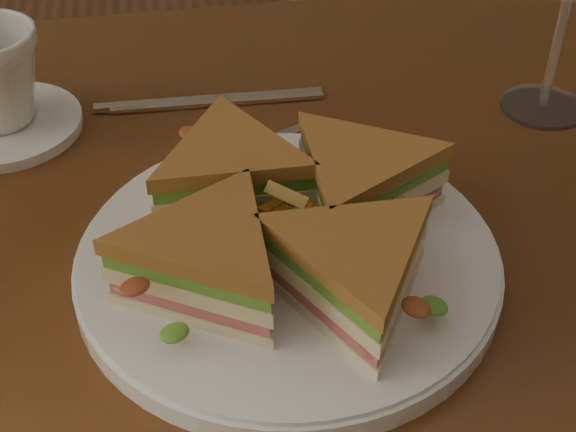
{
  "coord_description": "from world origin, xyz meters",
  "views": [
    {
      "loc": [
        -0.04,
        -0.46,
        1.15
      ],
      "look_at": [
        0.03,
        -0.05,
        0.8
      ],
      "focal_mm": 50.0,
      "sensor_mm": 36.0,
      "label": 1
    }
  ],
  "objects_px": {
    "knife": "(202,102)",
    "saucer": "(3,125)",
    "table": "(240,322)",
    "sandwich_wedges": "(288,222)",
    "spoon": "(192,169)",
    "plate": "(288,261)"
  },
  "relations": [
    {
      "from": "knife",
      "to": "saucer",
      "type": "xyz_separation_m",
      "value": [
        -0.18,
        -0.01,
        0.0
      ]
    },
    {
      "from": "sandwich_wedges",
      "to": "spoon",
      "type": "height_order",
      "value": "sandwich_wedges"
    },
    {
      "from": "table",
      "to": "knife",
      "type": "distance_m",
      "value": 0.22
    },
    {
      "from": "plate",
      "to": "saucer",
      "type": "relative_size",
      "value": 2.16
    },
    {
      "from": "sandwich_wedges",
      "to": "spoon",
      "type": "relative_size",
      "value": 1.76
    },
    {
      "from": "spoon",
      "to": "knife",
      "type": "relative_size",
      "value": 0.8
    },
    {
      "from": "plate",
      "to": "saucer",
      "type": "bearing_deg",
      "value": 134.35
    },
    {
      "from": "table",
      "to": "sandwich_wedges",
      "type": "bearing_deg",
      "value": -55.74
    },
    {
      "from": "sandwich_wedges",
      "to": "spoon",
      "type": "distance_m",
      "value": 0.15
    },
    {
      "from": "table",
      "to": "sandwich_wedges",
      "type": "distance_m",
      "value": 0.16
    },
    {
      "from": "plate",
      "to": "knife",
      "type": "bearing_deg",
      "value": 99.65
    },
    {
      "from": "table",
      "to": "spoon",
      "type": "relative_size",
      "value": 7.01
    },
    {
      "from": "sandwich_wedges",
      "to": "spoon",
      "type": "xyz_separation_m",
      "value": [
        -0.06,
        0.13,
        -0.04
      ]
    },
    {
      "from": "plate",
      "to": "spoon",
      "type": "distance_m",
      "value": 0.14
    },
    {
      "from": "plate",
      "to": "saucer",
      "type": "xyz_separation_m",
      "value": [
        -0.22,
        0.22,
        -0.0
      ]
    },
    {
      "from": "table",
      "to": "saucer",
      "type": "height_order",
      "value": "saucer"
    },
    {
      "from": "table",
      "to": "knife",
      "type": "bearing_deg",
      "value": 92.36
    },
    {
      "from": "knife",
      "to": "saucer",
      "type": "relative_size",
      "value": 1.54
    },
    {
      "from": "table",
      "to": "saucer",
      "type": "relative_size",
      "value": 8.61
    },
    {
      "from": "spoon",
      "to": "saucer",
      "type": "distance_m",
      "value": 0.19
    },
    {
      "from": "plate",
      "to": "spoon",
      "type": "height_order",
      "value": "plate"
    },
    {
      "from": "spoon",
      "to": "knife",
      "type": "xyz_separation_m",
      "value": [
        0.02,
        0.11,
        -0.0
      ]
    }
  ]
}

